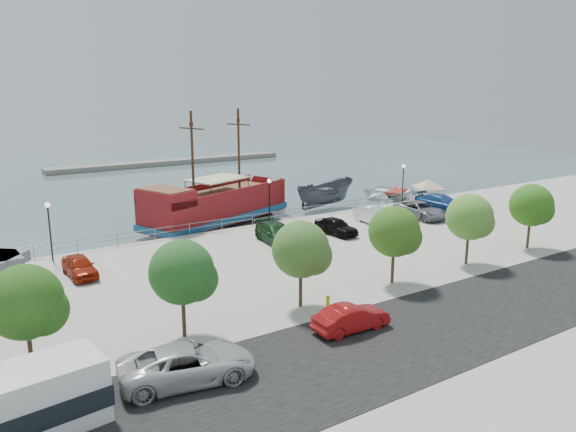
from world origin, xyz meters
TOP-DOWN VIEW (x-y plane):
  - ground at (0.00, 0.00)m, footprint 160.00×160.00m
  - land_slab at (0.00, -21.00)m, footprint 100.00×58.00m
  - street at (0.00, -16.00)m, footprint 100.00×8.00m
  - sidewalk at (0.00, -10.00)m, footprint 100.00×4.00m
  - seawall_railing at (0.00, 7.80)m, footprint 50.00×0.06m
  - far_shore at (10.00, 55.00)m, footprint 40.00×3.00m
  - pirate_ship at (-0.71, 13.50)m, footprint 18.42×10.80m
  - patrol_boat at (10.97, 12.99)m, footprint 7.75×3.43m
  - speedboat at (20.92, 12.34)m, footprint 8.65×9.26m
  - dock_west at (-14.06, 9.20)m, footprint 6.90×4.07m
  - dock_mid at (7.08, 9.20)m, footprint 7.40×3.54m
  - dock_east at (16.01, 9.20)m, footprint 6.69×2.16m
  - canopy_tent at (18.19, 5.03)m, footprint 4.87×4.87m
  - street_van at (-16.55, -14.06)m, footprint 6.17×3.70m
  - street_sedan at (-7.58, -13.95)m, footprint 4.16×1.58m
  - shuttle_bus at (-23.68, -14.50)m, footprint 7.40×3.34m
  - fire_hydrant at (-6.67, -10.80)m, footprint 0.23×0.23m
  - lamp_post_left at (-18.00, 6.50)m, footprint 0.36×0.36m
  - lamp_post_mid at (0.00, 6.50)m, footprint 0.36×0.36m
  - lamp_post_right at (16.00, 6.50)m, footprint 0.36×0.36m
  - tree_a at (-21.85, -10.07)m, footprint 3.30×3.20m
  - tree_b at (-14.85, -10.07)m, footprint 3.30×3.20m
  - tree_c at (-7.85, -10.07)m, footprint 3.30×3.20m
  - tree_d at (-0.85, -10.07)m, footprint 3.30×3.20m
  - tree_e at (6.15, -10.07)m, footprint 3.30×3.20m
  - tree_f at (13.15, -10.07)m, footprint 3.30×3.20m
  - parked_car_a at (-17.15, 2.18)m, footprint 1.75×4.09m
  - parked_car_d at (-2.15, 1.78)m, footprint 2.72×5.52m
  - parked_car_e at (3.32, 1.28)m, footprint 2.11×4.33m
  - parked_car_f at (8.43, 2.19)m, footprint 2.01×4.80m
  - parked_car_g at (13.59, 1.66)m, footprint 2.63×5.51m
  - parked_car_h at (17.30, 2.41)m, footprint 3.01×5.93m

SIDE VIEW (x-z plane):
  - ground at x=0.00m, z-range -1.00..-1.00m
  - dock_east at x=16.01m, z-range -1.00..-0.62m
  - dock_west at x=-14.06m, z-range -1.00..-0.62m
  - dock_mid at x=7.08m, z-range -1.00..-0.59m
  - land_slab at x=0.00m, z-range -1.20..0.00m
  - far_shore at x=10.00m, z-range -1.00..-0.20m
  - speedboat at x=20.92m, z-range -1.00..0.56m
  - street at x=0.00m, z-range -0.01..0.03m
  - sidewalk at x=0.00m, z-range -0.01..0.04m
  - fire_hydrant at x=-6.67m, z-range 0.03..0.70m
  - patrol_boat at x=10.97m, z-range -1.00..1.92m
  - seawall_railing at x=0.00m, z-range 0.03..1.03m
  - street_sedan at x=-7.58m, z-range 0.00..1.36m
  - parked_car_a at x=-17.15m, z-range 0.00..1.37m
  - parked_car_e at x=3.32m, z-range 0.00..1.42m
  - parked_car_g at x=13.59m, z-range 0.00..1.52m
  - parked_car_d at x=-2.15m, z-range 0.00..1.54m
  - parked_car_f at x=8.43m, z-range 0.00..1.54m
  - street_van at x=-16.55m, z-range 0.00..1.60m
  - parked_car_h at x=17.30m, z-range 0.00..1.65m
  - pirate_ship at x=-0.71m, z-range -4.81..6.64m
  - shuttle_bus at x=-23.68m, z-range -0.04..2.48m
  - canopy_tent at x=18.19m, z-range 1.16..4.29m
  - lamp_post_left at x=-18.00m, z-range 0.80..5.08m
  - lamp_post_mid at x=0.00m, z-range 0.80..5.08m
  - lamp_post_right at x=16.00m, z-range 0.80..5.08m
  - tree_a at x=-21.85m, z-range 0.80..5.80m
  - tree_b at x=-14.85m, z-range 0.80..5.80m
  - tree_c at x=-7.85m, z-range 0.80..5.80m
  - tree_d at x=-0.85m, z-range 0.80..5.80m
  - tree_e at x=6.15m, z-range 0.80..5.80m
  - tree_f at x=13.15m, z-range 0.80..5.80m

